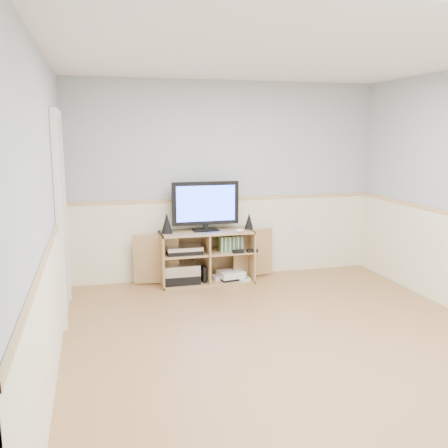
{
  "coord_description": "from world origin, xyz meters",
  "views": [
    {
      "loc": [
        -1.65,
        -3.92,
        1.85
      ],
      "look_at": [
        -0.3,
        1.2,
        0.89
      ],
      "focal_mm": 40.0,
      "sensor_mm": 36.0,
      "label": 1
    }
  ],
  "objects_px": {
    "keyboard": "(215,233)",
    "game_consoles": "(230,275)",
    "media_cabinet": "(206,255)",
    "monitor": "(206,205)"
  },
  "relations": [
    {
      "from": "media_cabinet",
      "to": "keyboard",
      "type": "height_order",
      "value": "keyboard"
    },
    {
      "from": "media_cabinet",
      "to": "keyboard",
      "type": "relative_size",
      "value": 6.52
    },
    {
      "from": "monitor",
      "to": "keyboard",
      "type": "relative_size",
      "value": 3.03
    },
    {
      "from": "monitor",
      "to": "keyboard",
      "type": "xyz_separation_m",
      "value": [
        0.08,
        -0.19,
        -0.33
      ]
    },
    {
      "from": "media_cabinet",
      "to": "game_consoles",
      "type": "relative_size",
      "value": 3.93
    },
    {
      "from": "monitor",
      "to": "keyboard",
      "type": "distance_m",
      "value": 0.38
    },
    {
      "from": "keyboard",
      "to": "game_consoles",
      "type": "height_order",
      "value": "keyboard"
    },
    {
      "from": "keyboard",
      "to": "game_consoles",
      "type": "bearing_deg",
      "value": 22.79
    },
    {
      "from": "monitor",
      "to": "game_consoles",
      "type": "xyz_separation_m",
      "value": [
        0.3,
        -0.06,
        -0.91
      ]
    },
    {
      "from": "keyboard",
      "to": "game_consoles",
      "type": "relative_size",
      "value": 0.6
    }
  ]
}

